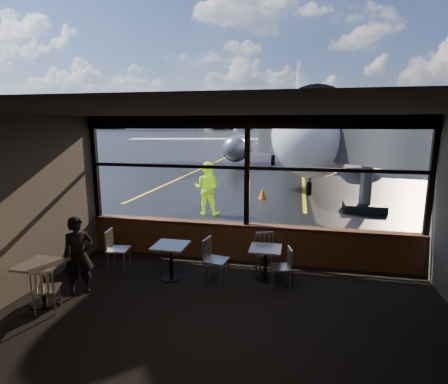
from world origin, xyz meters
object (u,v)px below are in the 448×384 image
(chair_near_w, at_px, (216,261))
(cone_nose, at_px, (262,193))
(chair_mid_w, at_px, (119,250))
(cafe_table_left, at_px, (43,284))
(cafe_table_mid, at_px, (171,262))
(ground_crew, at_px, (207,188))
(chair_left_s, at_px, (46,289))
(airliner, at_px, (303,99))
(passenger, at_px, (78,256))
(chair_near_e, at_px, (280,268))
(chair_near_n, at_px, (266,254))
(jet_bridge, at_px, (367,150))
(cafe_table_near, at_px, (265,264))

(chair_near_w, distance_m, cone_nose, 8.67)
(cone_nose, bearing_deg, chair_mid_w, -105.95)
(chair_mid_w, bearing_deg, cafe_table_left, -26.63)
(cafe_table_mid, distance_m, ground_crew, 5.63)
(chair_mid_w, bearing_deg, chair_left_s, -17.40)
(airliner, xyz_separation_m, chair_left_s, (-4.42, -23.39, -4.76))
(passenger, distance_m, cone_nose, 10.05)
(chair_near_e, relative_size, chair_left_s, 1.01)
(chair_near_w, bearing_deg, airliner, -174.57)
(airliner, relative_size, chair_near_e, 39.44)
(chair_near_w, relative_size, passenger, 0.62)
(cafe_table_left, height_order, chair_near_n, chair_near_n)
(chair_near_e, height_order, chair_left_s, chair_near_e)
(cafe_table_left, relative_size, chair_near_w, 0.83)
(cafe_table_mid, relative_size, chair_near_n, 0.84)
(jet_bridge, bearing_deg, passenger, -129.91)
(cafe_table_mid, distance_m, chair_mid_w, 1.36)
(chair_near_n, distance_m, chair_mid_w, 3.36)
(chair_near_w, xyz_separation_m, chair_left_s, (-2.67, -1.78, -0.05))
(cafe_table_mid, xyz_separation_m, chair_mid_w, (-1.34, 0.20, 0.09))
(chair_mid_w, bearing_deg, cafe_table_near, 84.82)
(cafe_table_near, height_order, chair_near_w, chair_near_w)
(cafe_table_left, relative_size, ground_crew, 0.41)
(chair_near_e, xyz_separation_m, passenger, (-3.86, -1.05, 0.35))
(chair_near_n, bearing_deg, jet_bridge, -134.11)
(chair_near_e, distance_m, chair_mid_w, 3.68)
(cafe_table_near, bearing_deg, ground_crew, 117.07)
(cafe_table_left, xyz_separation_m, passenger, (0.41, 0.53, 0.38))
(chair_near_n, bearing_deg, passenger, 7.89)
(jet_bridge, bearing_deg, cafe_table_left, -129.76)
(cafe_table_left, distance_m, ground_crew, 7.23)
(cafe_table_near, bearing_deg, chair_left_s, -150.12)
(cafe_table_near, height_order, chair_left_s, chair_left_s)
(jet_bridge, relative_size, cafe_table_left, 13.74)
(airliner, xyz_separation_m, cafe_table_mid, (-2.75, -21.63, -4.80))
(chair_near_e, distance_m, ground_crew, 6.29)
(passenger, bearing_deg, airliner, 37.15)
(cafe_table_left, relative_size, chair_left_s, 0.94)
(chair_mid_w, relative_size, cone_nose, 1.94)
(chair_near_n, xyz_separation_m, passenger, (-3.51, -1.69, 0.32))
(cafe_table_left, relative_size, chair_near_n, 0.87)
(jet_bridge, height_order, chair_left_s, jet_bridge)
(cafe_table_left, bearing_deg, chair_near_e, 20.31)
(passenger, relative_size, cone_nose, 3.17)
(cafe_table_mid, distance_m, cafe_table_left, 2.47)
(chair_near_w, distance_m, chair_mid_w, 2.35)
(chair_near_w, bearing_deg, chair_mid_w, -84.31)
(chair_near_w, xyz_separation_m, chair_mid_w, (-2.34, 0.18, -0.00))
(cafe_table_mid, height_order, ground_crew, ground_crew)
(cafe_table_mid, xyz_separation_m, chair_near_e, (2.34, 0.05, 0.04))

